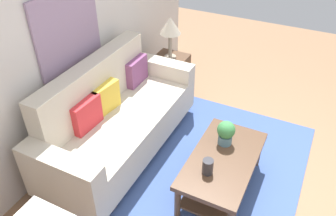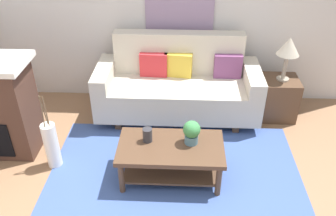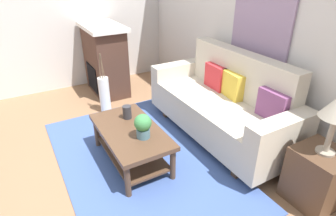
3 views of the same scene
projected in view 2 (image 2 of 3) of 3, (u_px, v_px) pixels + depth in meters
ground_plane at (173, 206)px, 3.54m from camera, size 9.26×9.26×0.00m
wall_back at (180, 5)px, 4.65m from camera, size 5.26×0.10×2.70m
area_rug at (175, 171)px, 3.95m from camera, size 2.75×1.68×0.01m
couch at (178, 86)px, 4.70m from camera, size 2.11×0.84×1.08m
throw_pillow_crimson at (154, 65)px, 4.68m from camera, size 0.37×0.14×0.32m
throw_pillow_mustard at (178, 65)px, 4.67m from camera, size 0.37×0.17×0.32m
throw_pillow_plum at (228, 66)px, 4.64m from camera, size 0.36×0.12×0.32m
coffee_table at (171, 154)px, 3.72m from camera, size 1.10×0.60×0.43m
tabletop_vase at (147, 135)px, 3.68m from camera, size 0.10×0.10×0.15m
potted_plant_tabletop at (192, 132)px, 3.62m from camera, size 0.18×0.18×0.26m
side_table at (279, 98)px, 4.74m from camera, size 0.44×0.44×0.56m
table_lamp at (289, 48)px, 4.35m from camera, size 0.28×0.28×0.57m
floor_vase at (52, 146)px, 3.90m from camera, size 0.16×0.16×0.55m
floor_vase_branch_a at (46, 111)px, 3.65m from camera, size 0.03×0.02×0.36m
floor_vase_branch_b at (43, 110)px, 3.67m from camera, size 0.04×0.04×0.36m
floor_vase_branch_c at (42, 112)px, 3.64m from camera, size 0.02×0.04×0.36m
framed_painting at (180, 3)px, 4.56m from camera, size 0.90×0.03×0.78m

